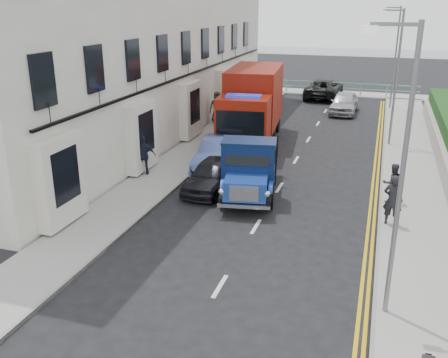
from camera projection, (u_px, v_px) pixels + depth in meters
ground at (240, 253)px, 15.40m from camera, size 120.00×120.00×0.00m
pavement_west at (189, 155)px, 24.94m from camera, size 2.40×38.00×0.12m
pavement_east at (412, 176)px, 21.94m from camera, size 2.60×38.00×0.12m
promenade at (336, 94)px, 41.39m from camera, size 30.00×2.50×0.12m
sea_plane at (358, 56)px, 69.21m from camera, size 120.00×120.00×0.00m
terrace_west at (140, 4)px, 27.34m from camera, size 6.31×30.20×14.25m
seafront_railing at (335, 89)px, 40.50m from camera, size 13.00×0.08×1.11m
lamp_near at (398, 161)px, 11.07m from camera, size 1.23×0.18×7.00m
lamp_mid at (395, 70)px, 25.42m from camera, size 1.23×0.18×7.00m
lamp_far at (394, 52)px, 34.38m from camera, size 1.23×0.18×7.00m
bedford_lorry at (249, 172)px, 19.22m from camera, size 2.80×5.29×2.40m
red_lorry at (252, 104)px, 26.85m from camera, size 3.33×7.75×3.94m
parked_car_front at (212, 175)px, 20.36m from camera, size 1.71×3.89×1.30m
parked_car_mid at (219, 154)px, 22.89m from camera, size 1.72×4.42×1.44m
parked_car_rear at (254, 118)px, 30.20m from camera, size 1.96×4.49×1.28m
seafront_car_left at (324, 88)px, 39.57m from camera, size 2.70×5.57×1.53m
seafront_car_right at (344, 103)px, 34.24m from camera, size 1.82×4.31×1.46m
pedestrian_east_near at (393, 200)px, 16.81m from camera, size 0.72×0.55×1.78m
pedestrian_east_far at (392, 183)px, 18.71m from camera, size 0.89×0.79×1.54m
pedestrian_west_near at (144, 155)px, 21.71m from camera, size 1.11×0.76×1.76m
pedestrian_west_far at (217, 107)px, 30.94m from camera, size 1.11×0.91×1.97m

